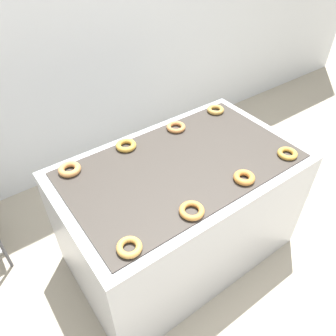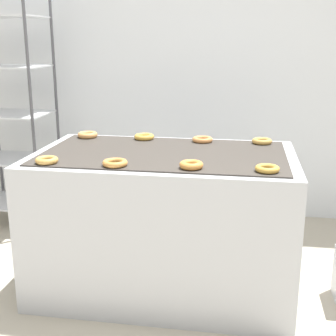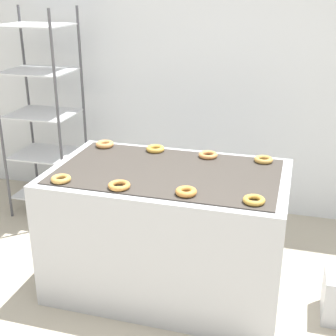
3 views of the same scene
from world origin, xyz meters
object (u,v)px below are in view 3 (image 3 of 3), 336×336
at_px(donut_near_right, 254,200).
at_px(donut_far_midleft, 155,149).
at_px(donut_near_midright, 186,192).
at_px(baking_rack_cart, 43,114).
at_px(donut_far_left, 105,144).
at_px(donut_near_left, 61,179).
at_px(donut_near_midleft, 119,185).
at_px(donut_far_midright, 208,155).
at_px(fryer_machine, 168,230).
at_px(donut_far_right, 264,160).

xyz_separation_m(donut_near_right, donut_far_midleft, (-0.79, 0.68, 0.00)).
height_order(donut_near_midright, donut_far_midleft, donut_near_midright).
distance_m(baking_rack_cart, donut_far_left, 0.97).
distance_m(donut_near_left, donut_far_midleft, 0.80).
distance_m(donut_near_midleft, donut_near_midright, 0.41).
distance_m(donut_near_midleft, donut_far_midleft, 0.70).
distance_m(donut_near_midleft, donut_far_left, 0.79).
distance_m(donut_near_left, donut_near_midleft, 0.38).
xyz_separation_m(donut_near_left, donut_far_midright, (0.79, 0.68, -0.00)).
bearing_deg(baking_rack_cart, donut_near_midright, -36.41).
height_order(donut_near_left, donut_near_midright, donut_near_midright).
relative_size(fryer_machine, baking_rack_cart, 0.84).
distance_m(fryer_machine, donut_near_right, 0.82).
xyz_separation_m(donut_near_midright, donut_far_right, (0.38, 0.67, -0.00)).
height_order(baking_rack_cart, donut_near_midleft, baking_rack_cart).
bearing_deg(fryer_machine, baking_rack_cart, 148.57).
bearing_deg(fryer_machine, donut_near_right, -28.93).
height_order(fryer_machine, donut_near_midleft, donut_near_midleft).
xyz_separation_m(baking_rack_cart, donut_far_right, (2.00, -0.52, -0.04)).
bearing_deg(donut_far_right, donut_near_midright, -119.82).
height_order(donut_far_midleft, donut_far_midright, donut_far_midleft).
relative_size(donut_far_midright, donut_far_right, 1.05).
bearing_deg(donut_near_right, donut_near_midleft, -178.77).
distance_m(donut_far_left, donut_far_midleft, 0.40).
bearing_deg(donut_near_midright, donut_near_midleft, -177.52).
bearing_deg(donut_near_left, baking_rack_cart, 124.05).
bearing_deg(donut_near_left, fryer_machine, 30.73).
distance_m(donut_far_midright, donut_far_right, 0.39).
bearing_deg(baking_rack_cart, donut_near_left, -55.95).
height_order(donut_near_right, donut_far_right, donut_far_right).
bearing_deg(donut_far_left, fryer_machine, -29.96).
distance_m(fryer_machine, donut_far_left, 0.82).
distance_m(fryer_machine, donut_near_midright, 0.60).
relative_size(donut_near_midleft, donut_far_right, 1.06).
xyz_separation_m(baking_rack_cart, donut_near_left, (0.82, -1.21, -0.04)).
distance_m(baking_rack_cart, donut_near_midright, 2.00).
relative_size(donut_near_midleft, donut_near_right, 1.08).
bearing_deg(donut_near_right, donut_near_left, -178.90).
distance_m(donut_near_midright, donut_near_right, 0.39).
bearing_deg(donut_near_midleft, donut_near_right, 1.23).
distance_m(donut_near_left, donut_near_midright, 0.79).
xyz_separation_m(fryer_machine, donut_far_midright, (0.20, 0.33, 0.46)).
relative_size(donut_far_left, donut_far_midright, 1.01).
bearing_deg(donut_near_midright, donut_near_right, -0.07).
relative_size(donut_far_left, donut_far_midleft, 1.01).
relative_size(donut_near_midright, donut_far_midleft, 0.94).
bearing_deg(donut_far_left, donut_near_left, -89.78).
distance_m(donut_near_midright, donut_far_left, 1.04).
xyz_separation_m(fryer_machine, donut_far_right, (0.59, 0.34, 0.46)).
relative_size(donut_near_left, donut_far_right, 0.97).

